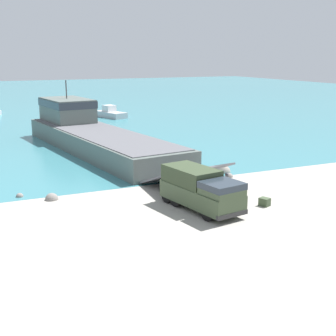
{
  "coord_description": "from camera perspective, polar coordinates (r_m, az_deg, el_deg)",
  "views": [
    {
      "loc": [
        -17.29,
        -32.23,
        10.92
      ],
      "look_at": [
        -2.09,
        1.28,
        2.01
      ],
      "focal_mm": 50.0,
      "sensor_mm": 36.0,
      "label": 1
    }
  ],
  "objects": [
    {
      "name": "shoreline_rock_b",
      "position": [
        43.39,
        7.48,
        -1.09
      ],
      "size": [
        0.71,
        0.71,
        0.71
      ],
      "primitive_type": "sphere",
      "color": "gray",
      "rests_on": "ground_plane"
    },
    {
      "name": "military_truck",
      "position": [
        33.74,
        4.04,
        -2.57
      ],
      "size": [
        3.76,
        7.31,
        2.91
      ],
      "rotation": [
        0.0,
        0.0,
        -1.4
      ],
      "color": "#3D4C33",
      "rests_on": "ground_plane"
    },
    {
      "name": "shoreline_rock_d",
      "position": [
        37.46,
        -13.98,
        -3.76
      ],
      "size": [
        1.03,
        1.03,
        1.03
      ],
      "primitive_type": "sphere",
      "color": "gray",
      "rests_on": "ground_plane"
    },
    {
      "name": "cargo_crate",
      "position": [
        35.54,
        11.69,
        -4.06
      ],
      "size": [
        0.83,
        0.9,
        0.6
      ],
      "primitive_type": "cube",
      "rotation": [
        0.0,
        0.0,
        0.38
      ],
      "color": "#3D4C33",
      "rests_on": "ground_plane"
    },
    {
      "name": "moored_boat_a",
      "position": [
        85.26,
        -7.02,
        6.63
      ],
      "size": [
        4.45,
        7.14,
        2.15
      ],
      "rotation": [
        0.0,
        0.0,
        3.44
      ],
      "color": "#B7BABF",
      "rests_on": "ground_plane"
    },
    {
      "name": "water_surface",
      "position": [
        127.7,
        -16.7,
        8.14
      ],
      "size": [
        240.0,
        180.0,
        0.01
      ],
      "primitive_type": "cube",
      "color": "teal",
      "rests_on": "ground_plane"
    },
    {
      "name": "mooring_bollard",
      "position": [
        41.66,
        7.16,
        -1.06
      ],
      "size": [
        0.33,
        0.33,
        0.82
      ],
      "color": "#333338",
      "rests_on": "ground_plane"
    },
    {
      "name": "ground_plane",
      "position": [
        38.17,
        3.66,
        -3.04
      ],
      "size": [
        240.0,
        240.0,
        0.0
      ],
      "primitive_type": "plane",
      "color": "#9E998E"
    },
    {
      "name": "soldier_on_ramp",
      "position": [
        35.55,
        7.64,
        -2.67
      ],
      "size": [
        0.46,
        0.49,
        1.77
      ],
      "rotation": [
        0.0,
        0.0,
        5.6
      ],
      "color": "#4C4738",
      "rests_on": "ground_plane"
    },
    {
      "name": "shoreline_rock_c",
      "position": [
        38.89,
        -17.63,
        -3.36
      ],
      "size": [
        0.59,
        0.59,
        0.59
      ],
      "primitive_type": "sphere",
      "color": "gray",
      "rests_on": "ground_plane"
    },
    {
      "name": "shoreline_rock_a",
      "position": [
        45.12,
        6.78,
        -0.5
      ],
      "size": [
        1.33,
        1.33,
        1.33
      ],
      "primitive_type": "sphere",
      "color": "gray",
      "rests_on": "ground_plane"
    },
    {
      "name": "landing_craft",
      "position": [
        57.13,
        -9.35,
        4.31
      ],
      "size": [
        11.2,
        36.51,
        7.71
      ],
      "rotation": [
        0.0,
        0.0,
        0.13
      ],
      "color": "#56605B",
      "rests_on": "ground_plane"
    }
  ]
}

